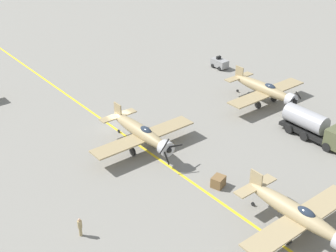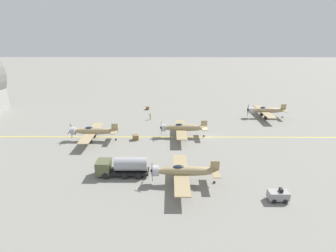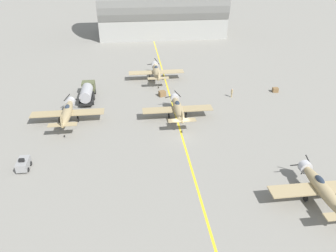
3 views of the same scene
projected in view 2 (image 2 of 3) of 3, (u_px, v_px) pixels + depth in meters
name	position (u px, v px, depth m)	size (l,w,h in m)	color
ground_plane	(206.00, 137.00, 55.78)	(400.00, 400.00, 0.00)	gray
taxiway_stripe	(206.00, 137.00, 55.78)	(0.30, 160.00, 0.01)	yellow
airplane_far_center	(93.00, 131.00, 53.46)	(12.00, 9.98, 3.65)	tan
airplane_mid_center	(183.00, 128.00, 55.29)	(12.00, 9.98, 3.65)	#9E8A61
airplane_mid_left	(183.00, 171.00, 37.91)	(12.00, 9.98, 3.65)	#9E8A61
airplane_near_right	(266.00, 110.00, 67.92)	(12.00, 9.98, 3.65)	tan
fuel_tanker	(122.00, 166.00, 40.32)	(2.67, 8.00, 2.98)	black
tow_tractor	(278.00, 195.00, 34.37)	(1.57, 2.60, 1.79)	gray
ground_crew_walking	(150.00, 116.00, 66.78)	(0.38, 0.38, 1.74)	tan
supply_crate_by_tanker	(148.00, 108.00, 75.93)	(1.08, 0.90, 0.90)	brown
supply_crate_mid_lane	(136.00, 137.00, 54.26)	(1.25, 1.04, 1.04)	brown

